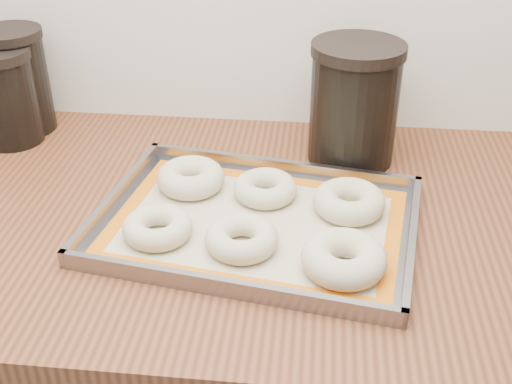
# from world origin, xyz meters

# --- Properties ---
(countertop) EXTENTS (3.06, 0.68, 0.04)m
(countertop) POSITION_xyz_m (0.00, 1.68, 0.88)
(countertop) COLOR brown
(countertop) RESTS_ON cabinet
(baking_tray) EXTENTS (0.51, 0.40, 0.03)m
(baking_tray) POSITION_xyz_m (0.21, 1.63, 0.91)
(baking_tray) COLOR gray
(baking_tray) RESTS_ON countertop
(baking_mat) EXTENTS (0.46, 0.35, 0.00)m
(baking_mat) POSITION_xyz_m (0.21, 1.63, 0.90)
(baking_mat) COLOR #C6B793
(baking_mat) RESTS_ON baking_tray
(bagel_front_left) EXTENTS (0.12, 0.12, 0.03)m
(bagel_front_left) POSITION_xyz_m (0.08, 1.59, 0.92)
(bagel_front_left) COLOR beige
(bagel_front_left) RESTS_ON baking_mat
(bagel_front_mid) EXTENTS (0.14, 0.14, 0.03)m
(bagel_front_mid) POSITION_xyz_m (0.20, 1.57, 0.92)
(bagel_front_mid) COLOR beige
(bagel_front_mid) RESTS_ON baking_mat
(bagel_front_right) EXTENTS (0.12, 0.12, 0.04)m
(bagel_front_right) POSITION_xyz_m (0.34, 1.54, 0.93)
(bagel_front_right) COLOR beige
(bagel_front_right) RESTS_ON baking_mat
(bagel_back_left) EXTENTS (0.14, 0.14, 0.04)m
(bagel_back_left) POSITION_xyz_m (0.10, 1.72, 0.92)
(bagel_back_left) COLOR beige
(bagel_back_left) RESTS_ON baking_mat
(bagel_back_mid) EXTENTS (0.11, 0.11, 0.03)m
(bagel_back_mid) POSITION_xyz_m (0.22, 1.71, 0.92)
(bagel_back_mid) COLOR beige
(bagel_back_mid) RESTS_ON baking_mat
(bagel_back_right) EXTENTS (0.15, 0.15, 0.04)m
(bagel_back_right) POSITION_xyz_m (0.35, 1.68, 0.92)
(bagel_back_right) COLOR beige
(bagel_back_right) RESTS_ON baking_mat
(canister_left) EXTENTS (0.12, 0.12, 0.19)m
(canister_left) POSITION_xyz_m (-0.26, 1.92, 1.00)
(canister_left) COLOR black
(canister_left) RESTS_ON countertop
(canister_mid) EXTENTS (0.11, 0.11, 0.17)m
(canister_mid) POSITION_xyz_m (-0.26, 1.87, 0.99)
(canister_mid) COLOR black
(canister_mid) RESTS_ON countertop
(canister_right) EXTENTS (0.15, 0.15, 0.21)m
(canister_right) POSITION_xyz_m (0.35, 1.86, 1.00)
(canister_right) COLOR black
(canister_right) RESTS_ON countertop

